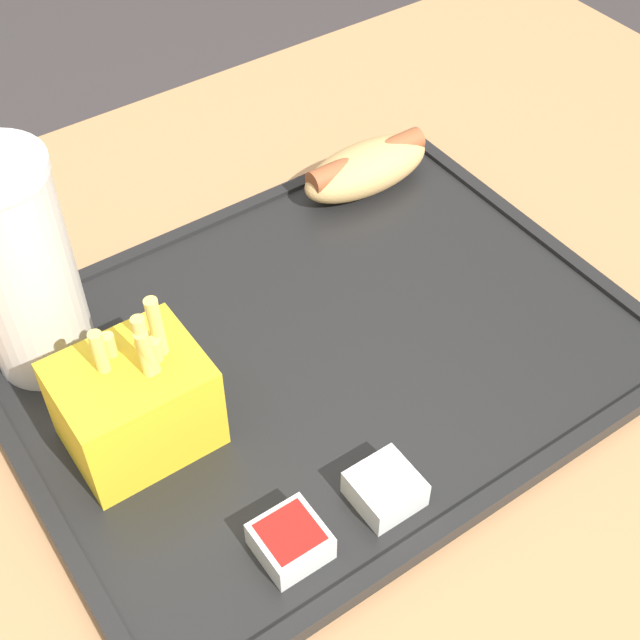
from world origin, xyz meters
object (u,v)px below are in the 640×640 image
soda_cup (20,268)px  sauce_cup_ketchup (290,541)px  fries_carton (135,402)px  sauce_cup_mayo (385,488)px  hot_dog_far (366,167)px

soda_cup → sauce_cup_ketchup: size_ratio=5.12×
fries_carton → sauce_cup_mayo: size_ratio=2.92×
hot_dog_far → sauce_cup_ketchup: size_ratio=3.09×
hot_dog_far → sauce_cup_mayo: 0.33m
fries_carton → sauce_cup_mayo: 0.17m
fries_carton → sauce_cup_ketchup: bearing=-74.6°
sauce_cup_ketchup → fries_carton: bearing=105.4°
soda_cup → fries_carton: (0.02, -0.11, -0.05)m
soda_cup → hot_dog_far: soda_cup is taller
fries_carton → hot_dog_far: bearing=24.6°
hot_dog_far → fries_carton: bearing=-155.4°
sauce_cup_ketchup → sauce_cup_mayo: bearing=-2.8°
soda_cup → fries_carton: 0.12m
soda_cup → sauce_cup_mayo: bearing=-61.8°
fries_carton → soda_cup: bearing=102.1°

